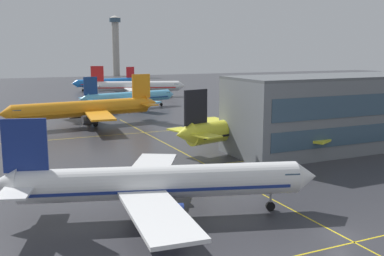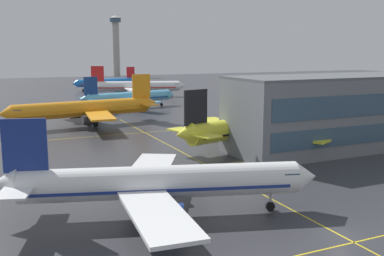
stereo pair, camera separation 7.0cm
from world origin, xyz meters
The scene contains 9 objects.
ground_plane centered at (0.00, 0.00, 0.00)m, with size 600.00×600.00×0.00m, color #333338.
airliner_front_gate centered at (-15.77, 13.32, 4.10)m, with size 37.85×32.32×12.00m.
airliner_second_row centered at (15.26, 41.31, 4.28)m, with size 39.82×33.90×12.53m.
airliner_third_row centered at (-10.77, 81.19, 4.42)m, with size 41.66×35.71×12.95m.
airliner_far_left_stand centered at (9.30, 109.42, 3.81)m, with size 35.60×30.24×11.14m.
airliner_far_right_stand centered at (23.04, 145.82, 4.40)m, with size 40.32×34.52×12.90m.
airliner_distant_taxiway centered at (19.71, 183.21, 3.75)m, with size 35.08×29.82×10.99m.
taxiway_markings centered at (0.00, 31.83, 0.00)m, with size 137.53×111.63×0.01m.
control_tower centered at (55.99, 300.31, 25.64)m, with size 8.82×8.82×44.89m.
Camera 1 is at (-32.93, -34.08, 19.46)m, focal length 41.59 mm.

